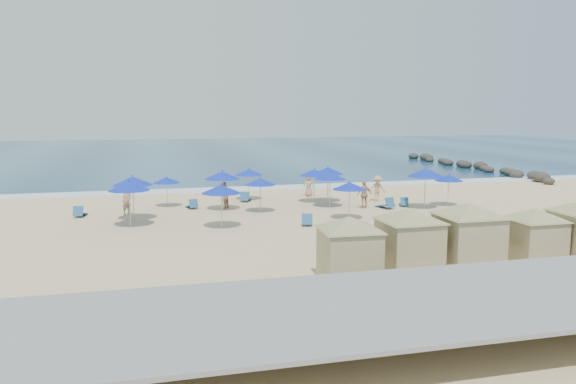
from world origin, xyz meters
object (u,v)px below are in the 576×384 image
at_px(umbrella_1, 129,186).
at_px(trash_bin, 334,234).
at_px(cabana_0, 349,241).
at_px(beachgoer_3, 377,189).
at_px(umbrella_6, 349,186).
at_px(cabana_2, 469,227).
at_px(umbrella_12, 222,175).
at_px(beachgoer_1, 224,195).
at_px(umbrella_0, 133,181).
at_px(umbrella_8, 330,176).
at_px(umbrella_4, 249,172).
at_px(umbrella_5, 260,182).
at_px(umbrella_10, 449,178).
at_px(cabana_1, 410,232).
at_px(beachgoer_4, 309,185).
at_px(umbrella_11, 426,173).
at_px(rock_jetty, 471,166).
at_px(umbrella_7, 314,173).
at_px(umbrella_9, 328,171).
at_px(umbrella_2, 167,180).
at_px(umbrella_3, 221,189).
at_px(beachgoer_0, 127,201).
at_px(beachgoer_2, 364,194).
at_px(cabana_3, 534,230).

bearing_deg(umbrella_1, trash_bin, -32.74).
xyz_separation_m(cabana_0, beachgoer_3, (8.41, 16.93, -0.66)).
bearing_deg(umbrella_6, cabana_2, -84.56).
relative_size(umbrella_12, beachgoer_1, 1.50).
xyz_separation_m(umbrella_0, beachgoer_1, (5.54, 2.57, -1.43)).
height_order(umbrella_8, umbrella_12, umbrella_12).
xyz_separation_m(umbrella_4, beachgoer_1, (-2.22, -2.99, -1.13)).
relative_size(umbrella_5, umbrella_10, 1.03).
height_order(cabana_1, umbrella_12, cabana_1).
relative_size(umbrella_10, beachgoer_4, 1.35).
distance_m(umbrella_11, beachgoer_1, 13.04).
distance_m(rock_jetty, cabana_0, 43.74).
bearing_deg(umbrella_10, umbrella_7, 157.32).
bearing_deg(rock_jetty, umbrella_9, -142.00).
bearing_deg(umbrella_1, beachgoer_1, 37.85).
height_order(umbrella_7, umbrella_10, umbrella_7).
relative_size(rock_jetty, cabana_1, 5.90).
distance_m(umbrella_2, umbrella_4, 5.91).
height_order(rock_jetty, umbrella_11, umbrella_11).
xyz_separation_m(umbrella_3, umbrella_7, (7.27, 6.80, -0.06)).
height_order(cabana_2, beachgoer_0, cabana_2).
height_order(cabana_0, umbrella_9, cabana_0).
bearing_deg(umbrella_12, cabana_0, -81.26).
xyz_separation_m(umbrella_0, beachgoer_3, (16.28, 2.76, -1.39)).
height_order(umbrella_11, beachgoer_1, umbrella_11).
relative_size(rock_jetty, trash_bin, 32.00).
height_order(umbrella_6, umbrella_11, umbrella_11).
bearing_deg(umbrella_5, cabana_1, -78.01).
height_order(umbrella_12, beachgoer_0, umbrella_12).
distance_m(umbrella_7, beachgoer_4, 3.15).
xyz_separation_m(umbrella_5, umbrella_8, (4.76, 0.68, 0.15)).
bearing_deg(trash_bin, umbrella_1, 169.31).
bearing_deg(beachgoer_2, umbrella_4, -46.65).
height_order(cabana_2, beachgoer_4, cabana_2).
bearing_deg(umbrella_4, rock_jetty, 28.83).
xyz_separation_m(cabana_3, umbrella_12, (-10.63, 15.75, 0.75)).
bearing_deg(cabana_1, umbrella_10, 54.79).
xyz_separation_m(umbrella_6, umbrella_7, (-0.21, 6.25, 0.09)).
distance_m(umbrella_6, umbrella_9, 6.26).
distance_m(cabana_2, umbrella_3, 13.28).
height_order(cabana_2, umbrella_12, cabana_2).
distance_m(cabana_3, beachgoer_4, 20.37).
relative_size(umbrella_1, beachgoer_4, 1.61).
xyz_separation_m(cabana_2, beachgoer_1, (-7.57, 16.21, -0.84)).
bearing_deg(umbrella_10, beachgoer_0, 174.93).
bearing_deg(umbrella_2, cabana_3, -52.02).
distance_m(cabana_3, umbrella_5, 16.76).
height_order(umbrella_2, umbrella_4, umbrella_4).
distance_m(beachgoer_0, beachgoer_1, 6.04).
xyz_separation_m(umbrella_10, beachgoer_4, (-7.78, 6.28, -1.07)).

